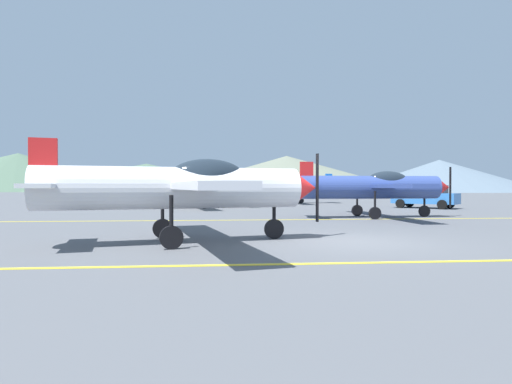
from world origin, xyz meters
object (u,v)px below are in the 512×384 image
at_px(airplane_mid, 376,186).
at_px(car_sedan, 426,196).
at_px(airplane_near, 185,186).
at_px(airplane_far, 194,186).
at_px(airplane_back, 292,186).

height_order(airplane_mid, car_sedan, airplane_mid).
bearing_deg(airplane_mid, airplane_near, -135.28).
distance_m(airplane_far, car_sedan, 16.43).
xyz_separation_m(airplane_near, airplane_far, (-0.84, 18.51, 0.00)).
bearing_deg(car_sedan, airplane_near, -132.56).
distance_m(airplane_mid, car_sedan, 10.80).
xyz_separation_m(airplane_mid, airplane_far, (-9.48, 9.95, 0.00)).
height_order(airplane_near, car_sedan, airplane_near).
distance_m(airplane_mid, airplane_back, 18.04).
height_order(airplane_near, airplane_far, same).
relative_size(airplane_near, airplane_far, 1.00).
xyz_separation_m(airplane_near, airplane_mid, (8.65, 8.56, 0.00)).
xyz_separation_m(airplane_mid, car_sedan, (6.85, 8.31, -0.70)).
distance_m(airplane_back, car_sedan, 12.51).
xyz_separation_m(airplane_far, airplane_back, (8.48, 8.06, 0.00)).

